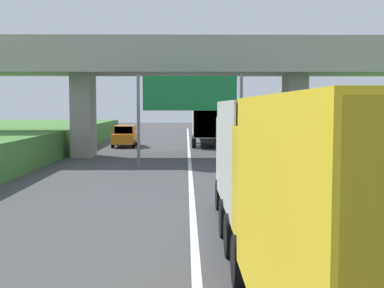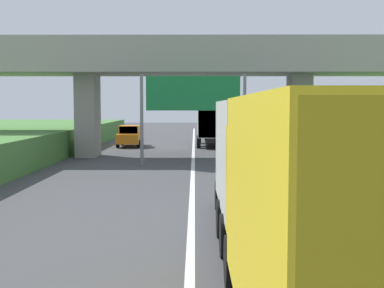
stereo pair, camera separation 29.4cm
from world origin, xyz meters
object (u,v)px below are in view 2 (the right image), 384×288
overhead_highway_sign (193,99)px  car_orange (130,136)px  truck_green (211,122)px  truck_white (262,159)px  truck_silver (254,123)px  truck_yellow (328,217)px

overhead_highway_sign → car_orange: size_ratio=1.43×
overhead_highway_sign → truck_green: overhead_highway_sign is taller
truck_white → truck_silver: bearing=83.8°
truck_green → truck_white: bearing=-89.2°
overhead_highway_sign → truck_white: bearing=-82.8°
overhead_highway_sign → truck_yellow: 21.83m
overhead_highway_sign → truck_silver: 13.23m
truck_white → car_orange: (-7.03, 27.61, -1.08)m
truck_white → truck_silver: same height
truck_green → truck_yellow: (0.29, -35.32, 0.00)m
truck_white → truck_silver: (2.94, 26.96, 0.00)m
truck_white → truck_yellow: bearing=-90.9°
truck_yellow → truck_silver: size_ratio=1.00×
overhead_highway_sign → truck_green: size_ratio=0.81×
truck_white → truck_green: bearing=90.8°
car_orange → truck_green: bearing=6.8°
overhead_highway_sign → car_orange: (-5.16, 12.85, -2.84)m
truck_green → truck_white: same height
car_orange → truck_white: bearing=-75.7°
truck_green → truck_yellow: bearing=-89.5°
truck_white → car_orange: bearing=104.3°
truck_white → truck_silver: size_ratio=1.00×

